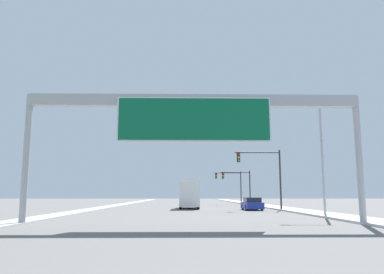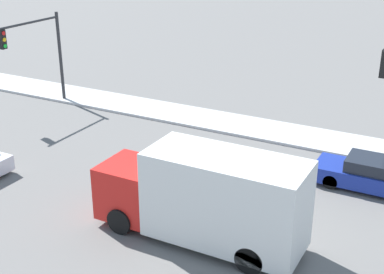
% 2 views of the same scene
% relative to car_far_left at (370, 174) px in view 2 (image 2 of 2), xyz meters
% --- Properties ---
extents(sidewalk_right, '(3.00, 120.00, 0.15)m').
position_rel_car_far_left_xyz_m(sidewalk_right, '(4.25, 21.83, -0.59)').
color(sidewalk_right, '#BCBCBC').
rests_on(sidewalk_right, ground).
extents(car_far_left, '(1.87, 4.58, 1.39)m').
position_rel_car_far_left_xyz_m(car_far_left, '(0.00, 0.00, 0.00)').
color(car_far_left, navy).
rests_on(car_far_left, ground).
extents(truck_box_primary, '(2.38, 7.75, 3.47)m').
position_rel_car_far_left_xyz_m(truck_box_primary, '(-7.00, 4.40, 1.09)').
color(truck_box_primary, red).
rests_on(truck_box_primary, ground).
extents(traffic_light_mid_block, '(4.94, 0.32, 5.65)m').
position_rel_car_far_left_xyz_m(traffic_light_mid_block, '(1.59, 19.83, 3.22)').
color(traffic_light_mid_block, '#2D2D30').
rests_on(traffic_light_mid_block, ground).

